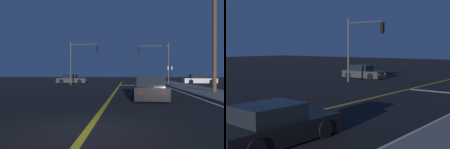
% 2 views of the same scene
% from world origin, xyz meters
% --- Properties ---
extents(ground_plane, '(160.00, 160.00, 0.00)m').
position_xyz_m(ground_plane, '(0.00, 0.00, 0.00)').
color(ground_plane, black).
extents(sidewalk_right, '(3.20, 43.77, 0.15)m').
position_xyz_m(sidewalk_right, '(7.26, 12.16, 0.07)').
color(sidewalk_right, slate).
rests_on(sidewalk_right, ground).
extents(lane_line_center, '(0.20, 41.34, 0.01)m').
position_xyz_m(lane_line_center, '(0.00, 12.16, 0.01)').
color(lane_line_center, gold).
rests_on(lane_line_center, ground).
extents(lane_line_edge_right, '(0.16, 41.34, 0.01)m').
position_xyz_m(lane_line_edge_right, '(5.41, 12.16, 0.01)').
color(lane_line_edge_right, silver).
rests_on(lane_line_edge_right, ground).
extents(stop_bar, '(5.66, 0.50, 0.01)m').
position_xyz_m(stop_bar, '(2.83, 22.82, 0.01)').
color(stop_bar, silver).
rests_on(stop_bar, ground).
extents(car_side_waiting_silver, '(4.63, 1.90, 1.34)m').
position_xyz_m(car_side_waiting_silver, '(11.31, 27.99, 0.58)').
color(car_side_waiting_silver, '#B2B5BA').
rests_on(car_side_waiting_silver, ground).
extents(car_far_approaching_charcoal, '(4.32, 1.91, 1.34)m').
position_xyz_m(car_far_approaching_charcoal, '(-7.30, 27.38, 0.58)').
color(car_far_approaching_charcoal, '#2D2D33').
rests_on(car_far_approaching_charcoal, ground).
extents(car_lead_oncoming_black, '(2.02, 4.64, 1.34)m').
position_xyz_m(car_lead_oncoming_black, '(2.36, 7.90, 0.58)').
color(car_lead_oncoming_black, black).
rests_on(car_lead_oncoming_black, ground).
extents(traffic_signal_near_right, '(4.19, 0.28, 5.57)m').
position_xyz_m(traffic_signal_near_right, '(4.93, 25.12, 3.74)').
color(traffic_signal_near_right, '#38383D').
rests_on(traffic_signal_near_right, ground).
extents(traffic_signal_far_left, '(3.71, 0.28, 5.70)m').
position_xyz_m(traffic_signal_far_left, '(-5.14, 23.72, 3.79)').
color(traffic_signal_far_left, '#38383D').
rests_on(traffic_signal_far_left, ground).
extents(utility_pole_right, '(1.66, 0.30, 9.46)m').
position_xyz_m(utility_pole_right, '(7.56, 11.79, 4.91)').
color(utility_pole_right, '#4C3823').
rests_on(utility_pole_right, ground).
extents(street_sign_corner, '(0.56, 0.12, 2.39)m').
position_xyz_m(street_sign_corner, '(6.16, 22.32, 1.61)').
color(street_sign_corner, slate).
rests_on(street_sign_corner, ground).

